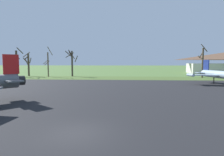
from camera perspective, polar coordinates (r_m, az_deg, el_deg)
name	(u,v)px	position (r m, az deg, el deg)	size (l,w,h in m)	color
ground_plane	(76,134)	(12.06, -11.22, -16.87)	(600.00, 600.00, 0.00)	#4C6B33
asphalt_apron	(102,95)	(24.70, -3.25, -5.50)	(94.85, 44.32, 0.05)	black
grass_verge_strip	(113,78)	(52.55, 0.45, -0.02)	(154.85, 12.00, 0.06)	#455D28
bare_tree_far_left	(17,62)	(65.85, -27.73, 4.37)	(2.91, 2.92, 9.23)	#42382D
bare_tree_left_of_center	(28,63)	(66.11, -24.86, 4.17)	(2.78, 3.34, 8.17)	brown
bare_tree_center	(48,63)	(60.78, -19.45, 4.39)	(2.83, 2.80, 9.43)	brown
bare_tree_right_of_center	(72,61)	(60.31, -12.49, 5.16)	(4.23, 4.30, 8.60)	#42382D
bare_tree_far_right	(203,61)	(59.58, 26.59, 4.76)	(2.41, 2.59, 9.89)	brown
visitor_building	(224,63)	(89.64, 31.82, 4.06)	(30.08, 14.25, 8.80)	beige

